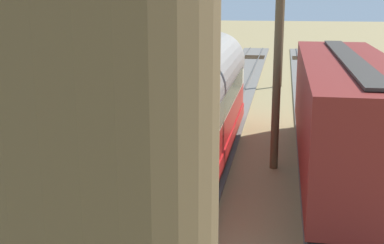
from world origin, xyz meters
The scene contains 9 objects.
ground_plane centered at (0.00, 0.00, 0.00)m, with size 220.00×220.00×0.00m, color #937F51.
track_streetcar_siding centered at (-5.15, -0.31, 0.05)m, with size 2.80×80.00×0.18m.
track_adjacent_siding centered at (0.00, -0.31, 0.05)m, with size 2.80×80.00×0.18m.
track_third_siding centered at (5.15, -0.31, 0.05)m, with size 2.80×80.00×0.18m.
vintage_streetcar centered at (0.00, 3.04, 2.26)m, with size 2.65×16.34×5.50m.
coach_adjacent centered at (-5.16, 3.09, 2.16)m, with size 2.96×13.44×3.85m.
catenary_pole_foreground centered at (-2.80, -14.65, 3.59)m, with size 3.12×0.28×6.82m.
catenary_pole_mid_near centered at (-2.80, 2.66, 3.59)m, with size 3.12×0.28×6.82m.
switch_stand centered at (-6.88, -13.84, 0.70)m, with size 0.50×0.30×1.24m.
Camera 1 is at (-3.09, 20.45, 5.91)m, focal length 48.93 mm.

